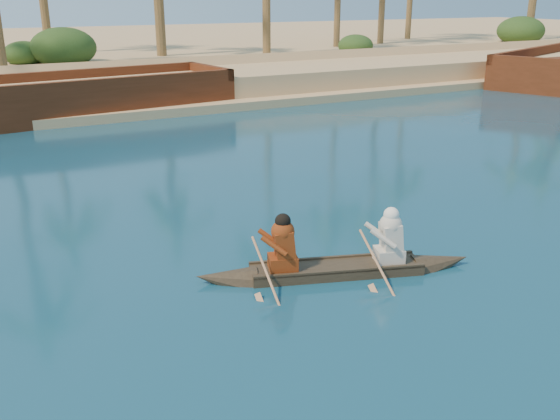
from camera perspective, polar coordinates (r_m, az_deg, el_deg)
sandy_embankment at (r=49.59m, az=-22.97°, el=12.77°), size 150.00×51.00×1.50m
shrub_cluster at (r=34.32m, az=-20.17°, el=12.04°), size 100.00×6.00×2.40m
canoe at (r=11.20m, az=5.19°, el=-4.61°), size 4.98×2.23×1.39m
barge_mid at (r=27.34m, az=-17.24°, el=9.73°), size 12.20×5.24×1.97m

